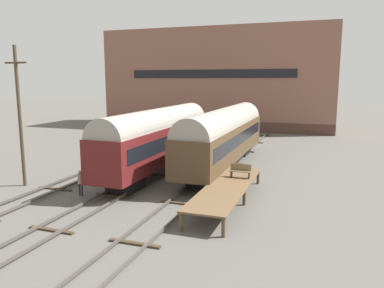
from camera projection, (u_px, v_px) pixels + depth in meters
The scene contains 11 objects.
ground_plane at pixel (136, 184), 27.17m from camera, with size 200.00×200.00×0.00m, color #56544F.
track_left at pixel (81, 177), 28.67m from camera, with size 2.60×60.00×0.26m.
track_middle at pixel (136, 183), 27.14m from camera, with size 2.60×60.00×0.26m.
track_right at pixel (197, 189), 25.61m from camera, with size 2.60×60.00×0.26m.
train_car_maroon at pixel (158, 136), 30.36m from camera, with size 2.91×16.76×5.22m.
train_car_brown at pixel (224, 134), 31.97m from camera, with size 3.04×18.52×5.14m.
station_platform at pixel (227, 188), 22.90m from camera, with size 2.50×10.27×1.07m.
bench at pixel (241, 170), 24.89m from camera, with size 1.40×0.40×0.91m.
person_worker at pixel (80, 180), 24.38m from camera, with size 0.32×0.32×1.71m.
utility_pole at pixel (20, 115), 26.04m from camera, with size 1.80×0.24×9.83m.
warehouse_building at pixel (219, 79), 60.11m from camera, with size 35.57×10.95×15.24m.
Camera 1 is at (12.58, -23.43, 7.50)m, focal length 35.00 mm.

